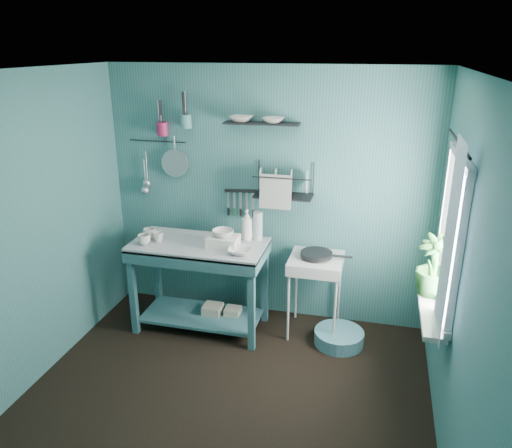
% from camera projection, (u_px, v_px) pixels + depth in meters
% --- Properties ---
extents(floor, '(3.20, 3.20, 0.00)m').
position_uv_depth(floor, '(224.00, 401.00, 3.95)').
color(floor, black).
rests_on(floor, ground).
extents(ceiling, '(3.20, 3.20, 0.00)m').
position_uv_depth(ceiling, '(215.00, 72.00, 3.10)').
color(ceiling, silver).
rests_on(ceiling, ground).
extents(wall_back, '(3.20, 0.00, 3.20)m').
position_uv_depth(wall_back, '(267.00, 197.00, 4.89)').
color(wall_back, '#326767').
rests_on(wall_back, ground).
extents(wall_front, '(3.20, 0.00, 3.20)m').
position_uv_depth(wall_front, '(112.00, 391.00, 2.16)').
color(wall_front, '#326767').
rests_on(wall_front, ground).
extents(wall_left, '(0.00, 3.00, 3.00)m').
position_uv_depth(wall_left, '(25.00, 236.00, 3.89)').
color(wall_left, '#326767').
rests_on(wall_left, ground).
extents(wall_right, '(0.00, 3.00, 3.00)m').
position_uv_depth(wall_right, '(460.00, 281.00, 3.16)').
color(wall_right, '#326767').
rests_on(wall_right, ground).
extents(work_counter, '(1.37, 0.87, 0.90)m').
position_uv_depth(work_counter, '(200.00, 286.00, 4.85)').
color(work_counter, '#2F5C64').
rests_on(work_counter, floor).
extents(mug_left, '(0.12, 0.12, 0.10)m').
position_uv_depth(mug_left, '(144.00, 240.00, 4.65)').
color(mug_left, silver).
rests_on(mug_left, work_counter).
extents(mug_mid, '(0.14, 0.14, 0.09)m').
position_uv_depth(mug_mid, '(158.00, 237.00, 4.71)').
color(mug_mid, silver).
rests_on(mug_mid, work_counter).
extents(mug_right, '(0.17, 0.17, 0.10)m').
position_uv_depth(mug_right, '(150.00, 234.00, 4.80)').
color(mug_right, silver).
rests_on(mug_right, work_counter).
extents(wash_tub, '(0.28, 0.22, 0.10)m').
position_uv_depth(wash_tub, '(223.00, 241.00, 4.61)').
color(wash_tub, silver).
rests_on(wash_tub, work_counter).
extents(tub_bowl, '(0.20, 0.20, 0.06)m').
position_uv_depth(tub_bowl, '(223.00, 233.00, 4.58)').
color(tub_bowl, silver).
rests_on(tub_bowl, wash_tub).
extents(soap_bottle, '(0.11, 0.12, 0.30)m').
position_uv_depth(soap_bottle, '(247.00, 225.00, 4.73)').
color(soap_bottle, silver).
rests_on(soap_bottle, work_counter).
extents(water_bottle, '(0.09, 0.09, 0.28)m').
position_uv_depth(water_bottle, '(258.00, 226.00, 4.73)').
color(water_bottle, '#ACBBBF').
rests_on(water_bottle, work_counter).
extents(counter_bowl, '(0.22, 0.22, 0.05)m').
position_uv_depth(counter_bowl, '(240.00, 251.00, 4.45)').
color(counter_bowl, silver).
rests_on(counter_bowl, work_counter).
extents(hotplate_stand, '(0.57, 0.57, 0.79)m').
position_uv_depth(hotplate_stand, '(315.00, 295.00, 4.78)').
color(hotplate_stand, silver).
rests_on(hotplate_stand, floor).
extents(frying_pan, '(0.30, 0.30, 0.03)m').
position_uv_depth(frying_pan, '(316.00, 254.00, 4.64)').
color(frying_pan, black).
rests_on(frying_pan, hotplate_stand).
extents(knife_strip, '(0.32, 0.07, 0.03)m').
position_uv_depth(knife_strip, '(241.00, 191.00, 4.91)').
color(knife_strip, black).
rests_on(knife_strip, wall_back).
extents(dish_rack, '(0.55, 0.25, 0.32)m').
position_uv_depth(dish_rack, '(284.00, 180.00, 4.66)').
color(dish_rack, black).
rests_on(dish_rack, wall_back).
extents(upper_shelf, '(0.71, 0.21, 0.02)m').
position_uv_depth(upper_shelf, '(262.00, 123.00, 4.56)').
color(upper_shelf, black).
rests_on(upper_shelf, wall_back).
extents(shelf_bowl_left, '(0.24, 0.24, 0.05)m').
position_uv_depth(shelf_bowl_left, '(241.00, 111.00, 4.57)').
color(shelf_bowl_left, silver).
rests_on(shelf_bowl_left, upper_shelf).
extents(shelf_bowl_right, '(0.22, 0.22, 0.05)m').
position_uv_depth(shelf_bowl_right, '(274.00, 112.00, 4.50)').
color(shelf_bowl_right, silver).
rests_on(shelf_bowl_right, upper_shelf).
extents(utensil_cup_magenta, '(0.11, 0.11, 0.13)m').
position_uv_depth(utensil_cup_magenta, '(162.00, 129.00, 4.84)').
color(utensil_cup_magenta, '#9D1D4A').
rests_on(utensil_cup_magenta, wall_back).
extents(utensil_cup_teal, '(0.11, 0.11, 0.13)m').
position_uv_depth(utensil_cup_teal, '(186.00, 121.00, 4.75)').
color(utensil_cup_teal, teal).
rests_on(utensil_cup_teal, wall_back).
extents(colander, '(0.28, 0.03, 0.28)m').
position_uv_depth(colander, '(175.00, 163.00, 4.96)').
color(colander, '#AEB0B6').
rests_on(colander, wall_back).
extents(ladle_outer, '(0.01, 0.01, 0.30)m').
position_uv_depth(ladle_outer, '(146.00, 166.00, 5.06)').
color(ladle_outer, '#AEB0B6').
rests_on(ladle_outer, wall_back).
extents(ladle_inner, '(0.01, 0.01, 0.30)m').
position_uv_depth(ladle_inner, '(145.00, 174.00, 5.09)').
color(ladle_inner, '#AEB0B6').
rests_on(ladle_inner, wall_back).
extents(hook_rail, '(0.60, 0.01, 0.01)m').
position_uv_depth(hook_rail, '(157.00, 141.00, 4.95)').
color(hook_rail, black).
rests_on(hook_rail, wall_back).
extents(window_glass, '(0.00, 1.10, 1.10)m').
position_uv_depth(window_glass, '(453.00, 234.00, 3.52)').
color(window_glass, white).
rests_on(window_glass, wall_right).
extents(windowsill, '(0.16, 0.95, 0.04)m').
position_uv_depth(windowsill, '(430.00, 307.00, 3.74)').
color(windowsill, silver).
rests_on(windowsill, wall_right).
extents(curtain, '(0.00, 1.35, 1.35)m').
position_uv_depth(curtain, '(448.00, 242.00, 3.24)').
color(curtain, silver).
rests_on(curtain, wall_right).
extents(curtain_rod, '(0.02, 1.05, 0.02)m').
position_uv_depth(curtain_rod, '(459.00, 142.00, 3.31)').
color(curtain_rod, black).
rests_on(curtain_rod, wall_right).
extents(potted_plant, '(0.36, 0.36, 0.48)m').
position_uv_depth(potted_plant, '(433.00, 266.00, 3.80)').
color(potted_plant, '#276127').
rests_on(potted_plant, windowsill).
extents(storage_tin_large, '(0.18, 0.18, 0.22)m').
position_uv_depth(storage_tin_large, '(213.00, 315.00, 4.99)').
color(storage_tin_large, tan).
rests_on(storage_tin_large, floor).
extents(storage_tin_small, '(0.15, 0.15, 0.20)m').
position_uv_depth(storage_tin_small, '(233.00, 317.00, 4.97)').
color(storage_tin_small, tan).
rests_on(storage_tin_small, floor).
extents(floor_basin, '(0.46, 0.46, 0.13)m').
position_uv_depth(floor_basin, '(339.00, 337.00, 4.69)').
color(floor_basin, teal).
rests_on(floor_basin, floor).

